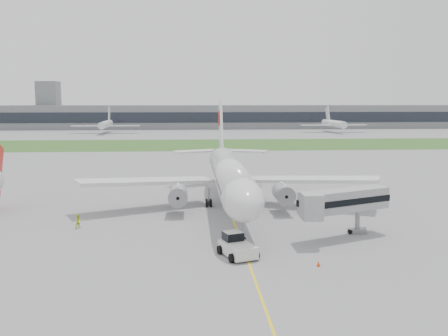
{
  "coord_description": "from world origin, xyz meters",
  "views": [
    {
      "loc": [
        -6.06,
        -72.74,
        17.23
      ],
      "look_at": [
        -1.04,
        2.0,
        6.96
      ],
      "focal_mm": 40.0,
      "sensor_mm": 36.0,
      "label": 1
    }
  ],
  "objects": [
    {
      "name": "distant_aircraft_left",
      "position": [
        -49.78,
        188.78,
        0.0
      ],
      "size": [
        35.59,
        31.63,
        13.27
      ],
      "primitive_type": null,
      "rotation": [
        0.0,
        0.0,
        0.03
      ],
      "color": "silver",
      "rests_on": "ground"
    },
    {
      "name": "safety_cone_left",
      "position": [
        -0.5,
        -19.73,
        0.25
      ],
      "size": [
        0.37,
        0.37,
        0.51
      ],
      "primitive_type": "cone",
      "color": "#D6400B",
      "rests_on": "ground"
    },
    {
      "name": "pushback_tug",
      "position": [
        -1.08,
        -19.27,
        1.16
      ],
      "size": [
        4.56,
        5.54,
        2.51
      ],
      "rotation": [
        0.0,
        0.0,
        0.34
      ],
      "color": "silver",
      "rests_on": "ground"
    },
    {
      "name": "jet_bridge",
      "position": [
        12.48,
        -12.81,
        4.6
      ],
      "size": [
        12.83,
        8.58,
        6.22
      ],
      "rotation": [
        0.0,
        0.0,
        0.42
      ],
      "color": "gray",
      "rests_on": "ground"
    },
    {
      "name": "safety_cone_right",
      "position": [
        7.12,
        -23.47,
        0.3
      ],
      "size": [
        0.44,
        0.44,
        0.6
      ],
      "primitive_type": "cone",
      "color": "#D6400B",
      "rests_on": "ground"
    },
    {
      "name": "ground_crew_near",
      "position": [
        -0.97,
        -18.93,
        0.92
      ],
      "size": [
        0.78,
        0.63,
        1.84
      ],
      "primitive_type": "imported",
      "rotation": [
        0.0,
        0.0,
        3.48
      ],
      "color": "#BDD924",
      "rests_on": "ground"
    },
    {
      "name": "apron_markings",
      "position": [
        0.0,
        -5.0,
        0.0
      ],
      "size": [
        70.0,
        70.0,
        0.04
      ],
      "primitive_type": null,
      "color": "yellow",
      "rests_on": "ground"
    },
    {
      "name": "ground",
      "position": [
        0.0,
        0.0,
        0.0
      ],
      "size": [
        600.0,
        600.0,
        0.0
      ],
      "primitive_type": "plane",
      "color": "gray",
      "rests_on": "ground"
    },
    {
      "name": "terminal_building",
      "position": [
        0.0,
        229.87,
        7.0
      ],
      "size": [
        320.0,
        22.3,
        14.0
      ],
      "color": "gray",
      "rests_on": "ground"
    },
    {
      "name": "airliner",
      "position": [
        0.0,
        4.87,
        5.66
      ],
      "size": [
        48.13,
        53.95,
        17.88
      ],
      "color": "silver",
      "rests_on": "ground"
    },
    {
      "name": "ground_crew_far",
      "position": [
        -21.25,
        -5.87,
        0.97
      ],
      "size": [
        1.2,
        1.18,
        1.95
      ],
      "primitive_type": "imported",
      "rotation": [
        0.0,
        0.0,
        0.74
      ],
      "color": "#BFDD24",
      "rests_on": "ground"
    },
    {
      "name": "control_tower",
      "position": [
        -90.0,
        232.0,
        0.0
      ],
      "size": [
        12.0,
        12.0,
        56.0
      ],
      "primitive_type": null,
      "color": "gray",
      "rests_on": "ground"
    },
    {
      "name": "grass_strip",
      "position": [
        0.0,
        120.0,
        0.01
      ],
      "size": [
        600.0,
        50.0,
        0.02
      ],
      "primitive_type": "cube",
      "color": "#35551F",
      "rests_on": "ground"
    },
    {
      "name": "distant_aircraft_right",
      "position": [
        69.88,
        188.01,
        0.0
      ],
      "size": [
        36.47,
        32.55,
        13.4
      ],
      "primitive_type": null,
      "rotation": [
        0.0,
        0.0,
        0.05
      ],
      "color": "silver",
      "rests_on": "ground"
    }
  ]
}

